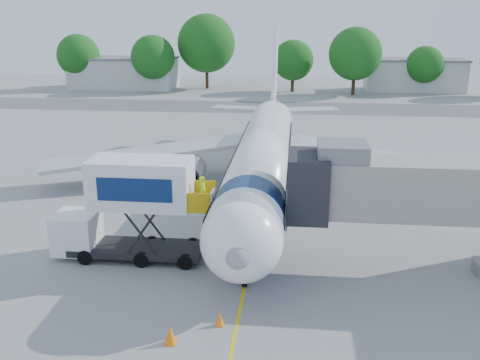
# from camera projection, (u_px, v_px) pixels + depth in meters

# --- Properties ---
(ground) EXTENTS (160.00, 160.00, 0.00)m
(ground) POSITION_uv_depth(u_px,v_px,m) (259.00, 215.00, 34.76)
(ground) COLOR #979795
(ground) RESTS_ON ground
(guidance_line) EXTENTS (0.15, 70.00, 0.01)m
(guidance_line) POSITION_uv_depth(u_px,v_px,m) (259.00, 215.00, 34.76)
(guidance_line) COLOR yellow
(guidance_line) RESTS_ON ground
(taxiway_strip) EXTENTS (120.00, 10.00, 0.01)m
(taxiway_strip) POSITION_uv_depth(u_px,v_px,m) (280.00, 108.00, 74.64)
(taxiway_strip) COLOR #59595B
(taxiway_strip) RESTS_ON ground
(aircraft) EXTENTS (34.17, 37.73, 11.35)m
(aircraft) POSITION_uv_depth(u_px,v_px,m) (263.00, 156.00, 37.80)
(aircraft) COLOR white
(aircraft) RESTS_ON ground
(jet_bridge) EXTENTS (13.90, 3.20, 6.60)m
(jet_bridge) POSITION_uv_depth(u_px,v_px,m) (413.00, 190.00, 26.03)
(jet_bridge) COLOR #A59F8D
(jet_bridge) RESTS_ON ground
(catering_hiloader) EXTENTS (8.50, 2.44, 5.50)m
(catering_hiloader) POSITION_uv_depth(u_px,v_px,m) (130.00, 210.00, 27.92)
(catering_hiloader) COLOR black
(catering_hiloader) RESTS_ON ground
(safety_cone_a) EXTENTS (0.49, 0.49, 0.78)m
(safety_cone_a) POSITION_uv_depth(u_px,v_px,m) (170.00, 335.00, 21.16)
(safety_cone_a) COLOR orange
(safety_cone_a) RESTS_ON ground
(safety_cone_b) EXTENTS (0.39, 0.39, 0.62)m
(safety_cone_b) POSITION_uv_depth(u_px,v_px,m) (220.00, 319.00, 22.41)
(safety_cone_b) COLOR orange
(safety_cone_b) RESTS_ON ground
(outbuilding_left) EXTENTS (18.40, 8.40, 5.30)m
(outbuilding_left) POSITION_uv_depth(u_px,v_px,m) (124.00, 73.00, 93.73)
(outbuilding_left) COLOR beige
(outbuilding_left) RESTS_ON ground
(outbuilding_right) EXTENTS (16.40, 7.40, 5.30)m
(outbuilding_right) POSITION_uv_depth(u_px,v_px,m) (414.00, 75.00, 90.64)
(outbuilding_right) COLOR beige
(outbuilding_right) RESTS_ON ground
(tree_a) EXTENTS (7.29, 7.29, 9.29)m
(tree_a) POSITION_uv_depth(u_px,v_px,m) (78.00, 56.00, 91.98)
(tree_a) COLOR #382314
(tree_a) RESTS_ON ground
(tree_b) EXTENTS (7.27, 7.27, 9.27)m
(tree_b) POSITION_uv_depth(u_px,v_px,m) (153.00, 57.00, 88.85)
(tree_b) COLOR #382314
(tree_b) RESTS_ON ground
(tree_c) EXTENTS (9.90, 9.90, 12.62)m
(tree_c) POSITION_uv_depth(u_px,v_px,m) (206.00, 43.00, 91.65)
(tree_c) COLOR #382314
(tree_c) RESTS_ON ground
(tree_d) EXTENTS (6.68, 6.68, 8.52)m
(tree_d) POSITION_uv_depth(u_px,v_px,m) (293.00, 60.00, 88.47)
(tree_d) COLOR #382314
(tree_d) RESTS_ON ground
(tree_e) EXTENTS (8.36, 8.36, 10.66)m
(tree_e) POSITION_uv_depth(u_px,v_px,m) (355.00, 54.00, 84.57)
(tree_e) COLOR #382314
(tree_e) RESTS_ON ground
(tree_f) EXTENTS (5.98, 5.98, 7.62)m
(tree_f) POSITION_uv_depth(u_px,v_px,m) (425.00, 65.00, 87.01)
(tree_f) COLOR #382314
(tree_f) RESTS_ON ground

